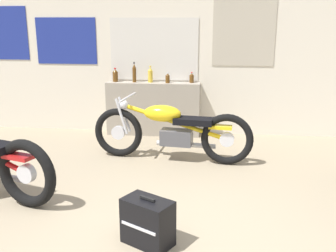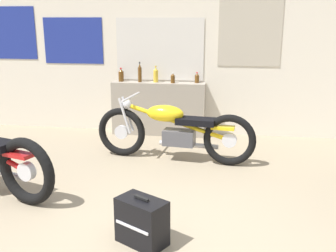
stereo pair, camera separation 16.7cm
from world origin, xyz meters
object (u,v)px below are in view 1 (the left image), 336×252
bottle_left_center (134,73)px  bottle_center (150,75)px  hard_case_black (148,222)px  bottle_rightmost (192,78)px  bottle_leftmost (115,76)px  motorcycle_yellow (171,130)px  bottle_right_center (168,78)px

bottle_left_center → bottle_center: size_ratio=1.23×
bottle_center → hard_case_black: (0.47, -3.28, -0.77)m
bottle_rightmost → hard_case_black: bottle_rightmost is taller
bottle_left_center → hard_case_black: bottle_left_center is taller
bottle_left_center → bottle_rightmost: bearing=3.1°
hard_case_black → bottle_rightmost: bearing=86.8°
bottle_leftmost → motorcycle_yellow: bottle_leftmost is taller
bottle_center → motorcycle_yellow: bottle_center is taller
bottle_right_center → hard_case_black: bearing=-86.6°
bottle_left_center → bottle_right_center: 0.54m
bottle_right_center → bottle_rightmost: 0.38m
bottle_right_center → bottle_rightmost: (0.38, 0.08, 0.00)m
bottle_center → hard_case_black: bottle_center is taller
motorcycle_yellow → hard_case_black: (0.01, -2.06, -0.21)m
bottle_right_center → hard_case_black: 3.32m
bottle_rightmost → motorcycle_yellow: bearing=-99.0°
bottle_leftmost → bottle_rightmost: bearing=1.1°
hard_case_black → bottle_left_center: bearing=102.6°
bottle_leftmost → bottle_center: bottle_center is taller
bottle_leftmost → bottle_right_center: bottle_leftmost is taller
bottle_rightmost → bottle_right_center: bearing=-168.2°
motorcycle_yellow → hard_case_black: motorcycle_yellow is taller
bottle_left_center → bottle_right_center: size_ratio=1.92×
hard_case_black → bottle_center: bearing=98.2°
motorcycle_yellow → bottle_right_center: bearing=98.7°
bottle_right_center → motorcycle_yellow: size_ratio=0.08×
motorcycle_yellow → bottle_rightmost: bearing=81.0°
bottle_rightmost → hard_case_black: size_ratio=0.35×
bottle_rightmost → motorcycle_yellow: 1.37m
motorcycle_yellow → hard_case_black: size_ratio=4.48×
bottle_right_center → bottle_left_center: bearing=177.0°
bottle_leftmost → motorcycle_yellow: bearing=-49.9°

